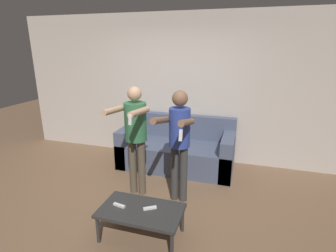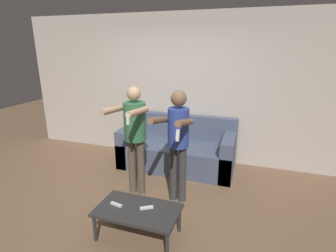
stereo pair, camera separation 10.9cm
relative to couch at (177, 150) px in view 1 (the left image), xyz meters
The scene contains 8 objects.
ground_plane 1.46m from the couch, 96.33° to the right, with size 14.00×14.00×0.00m, color brown.
wall_back 1.16m from the couch, 108.29° to the left, with size 6.40×0.06×2.70m.
couch is the anchor object (origin of this frame).
person_standing_left 1.33m from the couch, 106.20° to the right, with size 0.43×0.70×1.60m.
person_standing_right 1.32m from the couch, 73.87° to the right, with size 0.40×0.75×1.58m.
coffee_table 1.94m from the couch, 86.98° to the right, with size 0.93×0.53×0.36m.
remote_near 1.96m from the couch, 94.68° to the right, with size 0.15×0.06×0.02m.
remote_far 1.91m from the couch, 84.09° to the right, with size 0.15×0.11×0.02m.
Camera 1 is at (1.29, -2.85, 2.12)m, focal length 28.00 mm.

